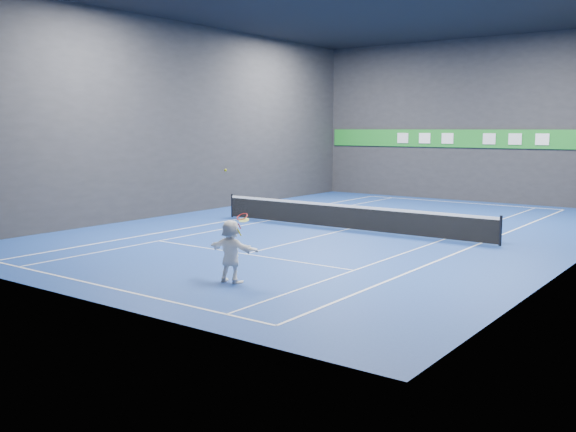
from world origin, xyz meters
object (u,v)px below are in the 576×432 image
Objects in this scene: tennis_ball at (226,170)px; tennis_net at (347,216)px; tennis_racket at (242,219)px; player at (231,251)px.

tennis_ball is 10.04m from tennis_net.
tennis_racket is (2.57, -9.54, 1.18)m from tennis_net.
player is 2.60× the size of tennis_racket.
player is at bearing -77.00° from tennis_net.
tennis_racket reaches higher than tennis_net.
tennis_racket is at bearing -1.06° from tennis_ball.
tennis_net is (-2.21, 9.59, -0.30)m from player.
player reaches higher than tennis_net.
tennis_ball is 0.01× the size of tennis_net.
player is at bearing -172.29° from tennis_racket.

